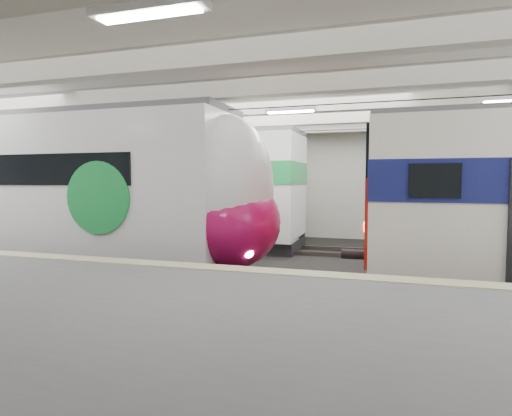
% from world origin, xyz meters
% --- Properties ---
extents(station_hall, '(36.00, 24.00, 5.75)m').
position_xyz_m(station_hall, '(0.00, -1.74, 3.24)').
color(station_hall, black).
rests_on(station_hall, ground).
extents(modern_emu, '(15.15, 3.13, 4.82)m').
position_xyz_m(modern_emu, '(-6.77, -0.00, 2.37)').
color(modern_emu, white).
rests_on(modern_emu, ground).
extents(far_train, '(15.16, 3.18, 4.79)m').
position_xyz_m(far_train, '(-8.00, 5.50, 2.47)').
color(far_train, white).
rests_on(far_train, ground).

